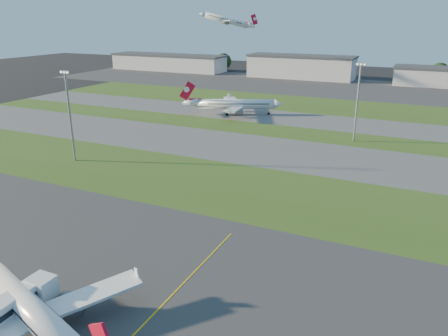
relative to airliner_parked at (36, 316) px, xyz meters
The scene contains 20 objects.
ground 9.93m from the airliner_parked, 53.71° to the left, with size 700.00×700.00×0.00m, color black.
apron_near 9.93m from the airliner_parked, 53.71° to the left, with size 300.00×70.00×0.01m, color #333335.
grass_strip_a 59.78m from the airliner_parked, 84.77° to the left, with size 300.00×34.00×0.01m, color #37541C.
taxiway_a 92.65m from the airliner_parked, 86.63° to the left, with size 300.00×32.00×0.01m, color #515154.
grass_strip_b 117.60m from the airliner_parked, 87.35° to the left, with size 300.00×18.00×0.01m, color #37541C.
taxiway_b 139.57m from the airliner_parked, 87.76° to the left, with size 300.00×26.00×0.01m, color #515154.
grass_strip_c 172.54m from the airliner_parked, 88.19° to the left, with size 300.00×40.00×0.01m, color #37541C.
apron_far 232.50m from the airliner_parked, 88.66° to the left, with size 400.00×80.00×0.01m, color #333335.
yellow_line 13.35m from the airliner_parked, 35.36° to the left, with size 0.25×60.00×0.02m, color gold.
airliner_parked is the anchor object (origin of this frame).
airliner_taxiing 140.84m from the airliner_parked, 103.46° to the left, with size 37.52×31.98×12.56m.
airliner_departing 232.55m from the airliner_parked, 108.84° to the left, with size 28.49×24.58×10.10m.
light_mast_west 78.15m from the airliner_parked, 129.83° to the left, with size 3.20×0.70×25.80m.
light_mast_centre 117.73m from the airliner_parked, 79.96° to the left, with size 3.20×0.70×25.80m.
hangar_far_west 299.60m from the airliner_parked, 118.85° to the left, with size 91.80×23.00×12.20m.
hangar_west 265.40m from the airliner_parked, 98.57° to the left, with size 71.40×23.00×15.20m.
tree_far_west 331.54m from the airliner_parked, 123.83° to the left, with size 11.00×11.00×12.00m.
tree_west 296.48m from the airliner_parked, 110.65° to the left, with size 12.10×12.10×13.20m.
tree_mid_west 273.81m from the airliner_parked, 93.05° to the left, with size 9.90×9.90×10.80m.
tree_mid_east 280.14m from the airliner_parked, 80.66° to the left, with size 11.55×11.55×12.60m.
Camera 1 is at (35.87, -38.99, 39.89)m, focal length 35.00 mm.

